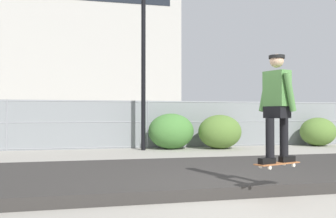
% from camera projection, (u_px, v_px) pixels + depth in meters
% --- Properties ---
extents(ground_plane, '(120.00, 120.00, 0.00)m').
position_uv_depth(ground_plane, '(250.00, 200.00, 5.68)').
color(ground_plane, '#9E998E').
extents(gravel_berm, '(11.19, 3.94, 0.19)m').
position_uv_depth(gravel_berm, '(207.00, 173.00, 7.65)').
color(gravel_berm, '#33302D').
rests_on(gravel_berm, ground_plane).
extents(skateboard, '(0.82, 0.45, 0.07)m').
position_uv_depth(skateboard, '(277.00, 164.00, 5.60)').
color(skateboard, '#9E5B33').
extents(skater, '(0.71, 0.62, 1.66)m').
position_uv_depth(skater, '(277.00, 101.00, 5.61)').
color(skater, black).
rests_on(skater, skateboard).
extents(chain_fence, '(20.68, 0.06, 1.85)m').
position_uv_depth(chain_fence, '(148.00, 124.00, 14.45)').
color(chain_fence, gray).
rests_on(chain_fence, ground_plane).
extents(street_lamp, '(0.44, 0.44, 6.96)m').
position_uv_depth(street_lamp, '(143.00, 33.00, 13.59)').
color(street_lamp, black).
rests_on(street_lamp, ground_plane).
extents(parked_car_near, '(4.46, 2.07, 1.66)m').
position_uv_depth(parked_car_near, '(1.00, 125.00, 15.76)').
color(parked_car_near, black).
rests_on(parked_car_near, ground_plane).
extents(parked_car_mid, '(4.44, 2.03, 1.66)m').
position_uv_depth(parked_car_mid, '(132.00, 124.00, 17.46)').
color(parked_car_mid, navy).
rests_on(parked_car_mid, ground_plane).
extents(library_building, '(30.66, 14.47, 22.14)m').
position_uv_depth(library_building, '(34.00, 28.00, 41.81)').
color(library_building, '#B2AFA8').
rests_on(library_building, ground_plane).
extents(shrub_left, '(1.74, 1.42, 1.35)m').
position_uv_depth(shrub_left, '(171.00, 131.00, 13.97)').
color(shrub_left, '#477F38').
rests_on(shrub_left, ground_plane).
extents(shrub_center, '(1.68, 1.37, 1.30)m').
position_uv_depth(shrub_center, '(220.00, 132.00, 14.09)').
color(shrub_center, '#567A33').
rests_on(shrub_center, ground_plane).
extents(shrub_right, '(1.53, 1.25, 1.18)m').
position_uv_depth(shrub_right, '(318.00, 132.00, 15.32)').
color(shrub_right, '#567A33').
rests_on(shrub_right, ground_plane).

